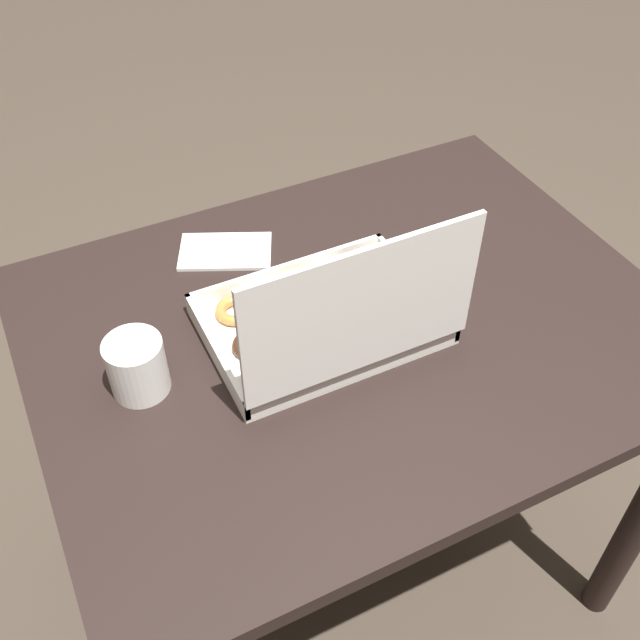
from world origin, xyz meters
TOP-DOWN VIEW (x-y plane):
  - ground_plane at (0.00, 0.00)m, footprint 8.00×8.00m
  - dining_table at (0.00, 0.00)m, footprint 0.99×0.76m
  - donut_box at (0.05, 0.02)m, footprint 0.35×0.26m
  - coffee_mug at (0.34, -0.01)m, footprint 0.08×0.08m
  - paper_napkin at (0.12, -0.25)m, footprint 0.18×0.16m

SIDE VIEW (x-z plane):
  - ground_plane at x=0.00m, z-range 0.00..0.00m
  - dining_table at x=0.00m, z-range 0.26..1.01m
  - paper_napkin at x=0.12m, z-range 0.76..0.76m
  - coffee_mug at x=0.34m, z-range 0.76..0.85m
  - donut_box at x=0.05m, z-range 0.68..0.93m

